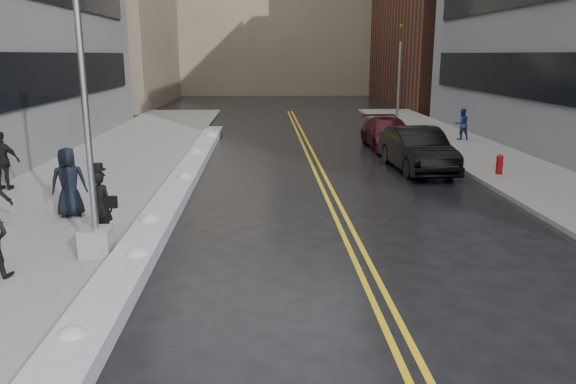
{
  "coord_description": "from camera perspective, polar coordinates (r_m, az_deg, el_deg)",
  "views": [
    {
      "loc": [
        0.36,
        -9.81,
        4.43
      ],
      "look_at": [
        0.93,
        2.89,
        1.3
      ],
      "focal_mm": 35.0,
      "sensor_mm": 36.0,
      "label": 1
    }
  ],
  "objects": [
    {
      "name": "ground",
      "position": [
        10.77,
        -4.31,
        -10.51
      ],
      "size": [
        160.0,
        160.0,
        0.0
      ],
      "primitive_type": "plane",
      "color": "black",
      "rests_on": "ground"
    },
    {
      "name": "sidewalk_east",
      "position": [
        22.46,
        22.94,
        1.55
      ],
      "size": [
        4.0,
        50.0,
        0.15
      ],
      "primitive_type": "cube",
      "color": "gray",
      "rests_on": "ground"
    },
    {
      "name": "car_black",
      "position": [
        22.36,
        13.02,
        4.23
      ],
      "size": [
        2.04,
        5.17,
        1.67
      ],
      "primitive_type": "imported",
      "rotation": [
        0.0,
        0.0,
        0.05
      ],
      "color": "black",
      "rests_on": "ground"
    },
    {
      "name": "pedestrian_c",
      "position": [
        16.15,
        -21.38,
        0.94
      ],
      "size": [
        1.04,
        0.81,
        1.88
      ],
      "primitive_type": "imported",
      "rotation": [
        0.0,
        0.0,
        3.4
      ],
      "color": "black",
      "rests_on": "sidewalk_west"
    },
    {
      "name": "pedestrian_d",
      "position": [
        20.22,
        -27.01,
        2.83
      ],
      "size": [
        1.15,
        0.55,
        1.9
      ],
      "primitive_type": "imported",
      "rotation": [
        0.0,
        0.0,
        3.06
      ],
      "color": "black",
      "rests_on": "sidewalk_west"
    },
    {
      "name": "snow_ridge",
      "position": [
        18.53,
        -11.2,
        0.27
      ],
      "size": [
        0.9,
        30.0,
        0.34
      ],
      "primitive_type": "cube",
      "color": "silver",
      "rests_on": "ground"
    },
    {
      "name": "lane_line_right",
      "position": [
        20.43,
        3.95,
        1.29
      ],
      "size": [
        0.12,
        50.0,
        0.01
      ],
      "primitive_type": "cube",
      "color": "gold",
      "rests_on": "ground"
    },
    {
      "name": "pedestrian_east",
      "position": [
        30.29,
        17.24,
        6.61
      ],
      "size": [
        0.84,
        0.7,
        1.59
      ],
      "primitive_type": "imported",
      "rotation": [
        0.0,
        0.0,
        3.27
      ],
      "color": "navy",
      "rests_on": "sidewalk_east"
    },
    {
      "name": "traffic_signal",
      "position": [
        34.79,
        11.23,
        11.89
      ],
      "size": [
        0.16,
        0.2,
        6.0
      ],
      "color": "gray",
      "rests_on": "sidewalk_east"
    },
    {
      "name": "car_maroon",
      "position": [
        27.51,
        10.17,
        5.88
      ],
      "size": [
        2.1,
        5.03,
        1.45
      ],
      "primitive_type": "imported",
      "rotation": [
        0.0,
        0.0,
        0.01
      ],
      "color": "#400A12",
      "rests_on": "ground"
    },
    {
      "name": "fire_hydrant",
      "position": [
        21.96,
        20.69,
        2.75
      ],
      "size": [
        0.26,
        0.26,
        0.73
      ],
      "color": "maroon",
      "rests_on": "sidewalk_east"
    },
    {
      "name": "sidewalk_west",
      "position": [
        21.18,
        -19.26,
        1.18
      ],
      "size": [
        5.5,
        50.0,
        0.15
      ],
      "primitive_type": "cube",
      "color": "gray",
      "rests_on": "ground"
    },
    {
      "name": "building_west_far",
      "position": [
        56.28,
        -19.89,
        17.72
      ],
      "size": [
        14.0,
        22.0,
        18.0
      ],
      "primitive_type": "cube",
      "color": "gray",
      "rests_on": "ground"
    },
    {
      "name": "lane_line_left",
      "position": [
        20.4,
        3.11,
        1.28
      ],
      "size": [
        0.12,
        50.0,
        0.01
      ],
      "primitive_type": "cube",
      "color": "gold",
      "rests_on": "ground"
    },
    {
      "name": "lamppost",
      "position": [
        12.51,
        -19.59,
        4.3
      ],
      "size": [
        0.65,
        0.65,
        7.62
      ],
      "color": "gray",
      "rests_on": "sidewalk_west"
    },
    {
      "name": "pedestrian_fedora",
      "position": [
        13.76,
        -18.46,
        -1.35
      ],
      "size": [
        0.73,
        0.62,
        1.7
      ],
      "primitive_type": "imported",
      "rotation": [
        0.0,
        0.0,
        2.73
      ],
      "color": "black",
      "rests_on": "sidewalk_west"
    }
  ]
}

